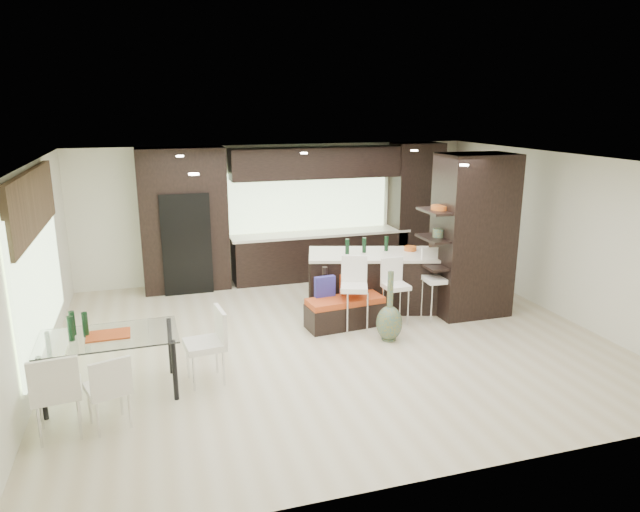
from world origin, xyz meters
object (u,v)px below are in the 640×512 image
object	(u,v)px
floor_vase	(390,306)
chair_end	(205,350)
kitchen_island	(377,280)
chair_far	(58,397)
dining_table	(112,365)
bench	(345,312)
stool_mid	(395,298)
chair_near	(108,393)
stool_left	(354,300)
stool_right	(436,291)

from	to	relation	value
floor_vase	chair_end	size ratio (longest dim) A/B	1.21
kitchen_island	chair_far	bearing A→B (deg)	-133.58
kitchen_island	chair_end	xyz separation A→B (m)	(-3.17, -1.99, -0.05)
dining_table	chair_far	bearing A→B (deg)	-124.11
bench	chair_far	distance (m)	4.47
stool_mid	floor_vase	xyz separation A→B (m)	(-0.38, -0.62, 0.11)
floor_vase	chair_near	size ratio (longest dim) A/B	1.35
bench	floor_vase	bearing A→B (deg)	-63.40
dining_table	chair_far	world-z (taller)	chair_far
stool_left	chair_near	xyz separation A→B (m)	(-3.57, -1.92, -0.07)
stool_left	chair_end	distance (m)	2.71
floor_vase	chair_far	distance (m)	4.61
kitchen_island	chair_end	world-z (taller)	kitchen_island
chair_end	bench	bearing A→B (deg)	-67.55
dining_table	bench	bearing A→B (deg)	19.12
stool_left	floor_vase	bearing A→B (deg)	-40.54
dining_table	chair_end	bearing A→B (deg)	-1.19
dining_table	kitchen_island	bearing A→B (deg)	23.63
stool_mid	bench	distance (m)	0.86
dining_table	chair_far	size ratio (longest dim) A/B	1.79
stool_mid	stool_right	distance (m)	0.73
bench	chair_near	xyz separation A→B (m)	(-3.46, -2.03, 0.16)
chair_far	chair_end	bearing A→B (deg)	19.09
stool_mid	dining_table	distance (m)	4.45
stool_right	floor_vase	bearing A→B (deg)	-147.50
chair_near	chair_far	world-z (taller)	chair_far
stool_left	stool_mid	xyz separation A→B (m)	(0.72, 0.02, -0.04)
kitchen_island	floor_vase	xyz separation A→B (m)	(-0.38, -1.42, 0.05)
stool_right	dining_table	world-z (taller)	stool_right
kitchen_island	chair_end	distance (m)	3.74
chair_near	chair_end	size ratio (longest dim) A/B	0.90
chair_near	chair_end	world-z (taller)	chair_end
floor_vase	chair_end	distance (m)	2.85
floor_vase	chair_far	size ratio (longest dim) A/B	1.20
chair_end	floor_vase	bearing A→B (deg)	-84.80
stool_right	chair_end	xyz separation A→B (m)	(-3.89, -1.17, -0.03)
stool_mid	stool_left	bearing A→B (deg)	178.97
stool_left	chair_near	world-z (taller)	stool_left
floor_vase	dining_table	world-z (taller)	floor_vase
kitchen_island	chair_far	world-z (taller)	kitchen_island
kitchen_island	stool_right	size ratio (longest dim) A/B	2.48
stool_left	floor_vase	distance (m)	0.70
stool_right	bench	distance (m)	1.58
chair_end	chair_far	bearing A→B (deg)	109.23
stool_mid	stool_right	size ratio (longest dim) A/B	0.90
kitchen_island	stool_mid	bearing A→B (deg)	-73.50
stool_left	chair_end	bearing A→B (deg)	-134.58
floor_vase	chair_near	bearing A→B (deg)	-161.46
bench	chair_end	world-z (taller)	chair_end
kitchen_island	dining_table	xyz separation A→B (m)	(-4.29, -1.99, -0.11)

